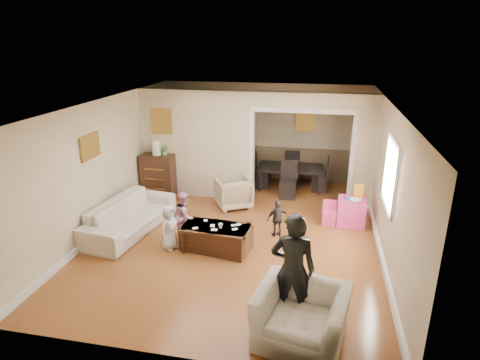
% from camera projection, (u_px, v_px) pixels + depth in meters
% --- Properties ---
extents(floor, '(7.00, 7.00, 0.00)m').
position_uv_depth(floor, '(238.00, 232.00, 8.28)').
color(floor, brown).
rests_on(floor, ground).
extents(partition_left, '(2.75, 0.18, 2.60)m').
position_uv_depth(partition_left, '(197.00, 145.00, 9.76)').
color(partition_left, beige).
rests_on(partition_left, ground).
extents(partition_right, '(0.55, 0.18, 2.60)m').
position_uv_depth(partition_right, '(363.00, 153.00, 9.04)').
color(partition_right, beige).
rests_on(partition_right, ground).
extents(partition_header, '(2.22, 0.18, 0.35)m').
position_uv_depth(partition_header, '(304.00, 100.00, 8.92)').
color(partition_header, beige).
rests_on(partition_header, partition_right).
extents(window_pane, '(0.03, 0.95, 1.10)m').
position_uv_depth(window_pane, '(391.00, 174.00, 6.88)').
color(window_pane, white).
rests_on(window_pane, ground).
extents(framed_art_partition, '(0.45, 0.03, 0.55)m').
position_uv_depth(framed_art_partition, '(162.00, 121.00, 9.64)').
color(framed_art_partition, brown).
rests_on(framed_art_partition, partition_left).
extents(framed_art_sofa_wall, '(0.03, 0.55, 0.40)m').
position_uv_depth(framed_art_sofa_wall, '(90.00, 147.00, 7.63)').
color(framed_art_sofa_wall, brown).
extents(framed_art_alcove, '(0.45, 0.03, 0.55)m').
position_uv_depth(framed_art_alcove, '(306.00, 119.00, 10.68)').
color(framed_art_alcove, brown).
extents(sofa, '(1.19, 2.36, 0.66)m').
position_uv_depth(sofa, '(130.00, 216.00, 8.23)').
color(sofa, beige).
rests_on(sofa, ground).
extents(armchair_back, '(1.02, 1.03, 0.69)m').
position_uv_depth(armchair_back, '(233.00, 193.00, 9.39)').
color(armchair_back, tan).
rests_on(armchair_back, ground).
extents(armchair_front, '(1.30, 1.19, 0.73)m').
position_uv_depth(armchair_front, '(301.00, 316.00, 5.22)').
color(armchair_front, beige).
rests_on(armchair_front, ground).
extents(dresser, '(0.78, 0.44, 1.08)m').
position_uv_depth(dresser, '(158.00, 176.00, 9.92)').
color(dresser, '#341A0F').
rests_on(dresser, ground).
extents(table_lamp, '(0.22, 0.22, 0.36)m').
position_uv_depth(table_lamp, '(156.00, 147.00, 9.68)').
color(table_lamp, '#EDE6C1').
rests_on(table_lamp, dresser).
extents(potted_plant, '(0.25, 0.22, 0.28)m').
position_uv_depth(potted_plant, '(164.00, 150.00, 9.65)').
color(potted_plant, '#507E38').
rests_on(potted_plant, dresser).
extents(coffee_table, '(1.32, 0.81, 0.46)m').
position_uv_depth(coffee_table, '(216.00, 238.00, 7.54)').
color(coffee_table, '#371B11').
rests_on(coffee_table, ground).
extents(coffee_cup, '(0.11, 0.11, 0.09)m').
position_uv_depth(coffee_cup, '(221.00, 226.00, 7.38)').
color(coffee_cup, silver).
rests_on(coffee_cup, coffee_table).
extents(play_table, '(0.59, 0.59, 0.55)m').
position_uv_depth(play_table, '(351.00, 212.00, 8.55)').
color(play_table, '#F13F9A').
rests_on(play_table, ground).
extents(cereal_box, '(0.20, 0.08, 0.30)m').
position_uv_depth(cereal_box, '(359.00, 192.00, 8.48)').
color(cereal_box, yellow).
rests_on(cereal_box, play_table).
extents(cyan_cup, '(0.08, 0.08, 0.08)m').
position_uv_depth(cyan_cup, '(348.00, 198.00, 8.42)').
color(cyan_cup, teal).
rests_on(cyan_cup, play_table).
extents(toy_block, '(0.09, 0.08, 0.05)m').
position_uv_depth(toy_block, '(346.00, 196.00, 8.58)').
color(toy_block, red).
rests_on(toy_block, play_table).
extents(play_bowl, '(0.24, 0.24, 0.06)m').
position_uv_depth(play_bowl, '(355.00, 201.00, 8.33)').
color(play_bowl, white).
rests_on(play_bowl, play_table).
extents(dining_table, '(1.66, 0.95, 0.58)m').
position_uv_depth(dining_table, '(290.00, 178.00, 10.55)').
color(dining_table, black).
rests_on(dining_table, ground).
extents(adult_person, '(0.61, 0.41, 1.64)m').
position_uv_depth(adult_person, '(293.00, 270.00, 5.42)').
color(adult_person, black).
rests_on(adult_person, ground).
extents(child_kneel_a, '(0.40, 0.49, 0.86)m').
position_uv_depth(child_kneel_a, '(169.00, 227.00, 7.49)').
color(child_kneel_a, beige).
rests_on(child_kneel_a, ground).
extents(child_kneel_b, '(0.44, 0.53, 0.96)m').
position_uv_depth(child_kneel_b, '(185.00, 216.00, 7.87)').
color(child_kneel_b, pink).
rests_on(child_kneel_b, ground).
extents(child_toddler, '(0.48, 0.39, 0.77)m').
position_uv_depth(child_toddler, '(278.00, 218.00, 7.98)').
color(child_toddler, black).
rests_on(child_toddler, ground).
extents(craft_papers, '(0.86, 0.46, 0.00)m').
position_uv_depth(craft_papers, '(218.00, 226.00, 7.46)').
color(craft_papers, white).
rests_on(craft_papers, coffee_table).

